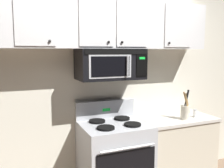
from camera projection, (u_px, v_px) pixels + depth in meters
The scene contains 7 objects.
back_wall at pixel (103, 81), 3.13m from camera, with size 5.20×0.10×2.70m, color silver.
stove_range at pixel (114, 160), 2.91m from camera, with size 0.76×0.69×1.12m.
over_range_microwave at pixel (110, 64), 2.87m from camera, with size 0.76×0.43×0.35m.
upper_cabinets at pixel (109, 24), 2.84m from camera, with size 2.50×0.36×0.55m.
counter_segment at pixel (173, 150), 3.24m from camera, with size 0.93×0.65×0.90m.
utensil_crock_cream at pixel (185, 111), 3.03m from camera, with size 0.11×0.11×0.37m.
salt_shaker at pixel (195, 113), 3.14m from camera, with size 0.04×0.04×0.10m.
Camera 1 is at (-1.09, -2.12, 1.72)m, focal length 40.08 mm.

